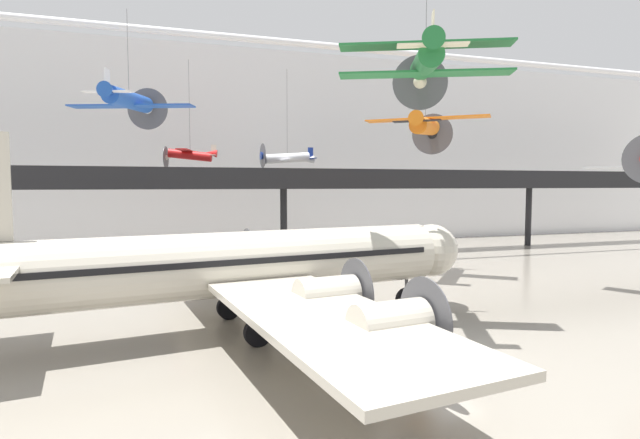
{
  "coord_description": "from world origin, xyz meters",
  "views": [
    {
      "loc": [
        -12.13,
        -18.69,
        7.39
      ],
      "look_at": [
        -3.48,
        7.79,
        5.41
      ],
      "focal_mm": 28.0,
      "sensor_mm": 36.0,
      "label": 1
    }
  ],
  "objects_px": {
    "suspended_plane_white_twin": "(287,158)",
    "suspended_plane_green_biplane": "(426,62)",
    "suspended_plane_orange_highwing": "(425,125)",
    "suspended_plane_blue_trainer": "(129,100)",
    "airliner_silver_main": "(234,265)",
    "suspended_plane_red_highwing": "(190,155)"
  },
  "relations": [
    {
      "from": "suspended_plane_blue_trainer",
      "to": "suspended_plane_green_biplane",
      "type": "xyz_separation_m",
      "value": [
        14.52,
        -15.17,
        0.26
      ]
    },
    {
      "from": "airliner_silver_main",
      "to": "suspended_plane_red_highwing",
      "type": "xyz_separation_m",
      "value": [
        -0.46,
        25.42,
        6.85
      ]
    },
    {
      "from": "suspended_plane_white_twin",
      "to": "suspended_plane_red_highwing",
      "type": "relative_size",
      "value": 0.98
    },
    {
      "from": "suspended_plane_blue_trainer",
      "to": "suspended_plane_green_biplane",
      "type": "height_order",
      "value": "suspended_plane_green_biplane"
    },
    {
      "from": "suspended_plane_orange_highwing",
      "to": "suspended_plane_green_biplane",
      "type": "height_order",
      "value": "suspended_plane_green_biplane"
    },
    {
      "from": "suspended_plane_white_twin",
      "to": "suspended_plane_orange_highwing",
      "type": "distance_m",
      "value": 17.42
    },
    {
      "from": "suspended_plane_blue_trainer",
      "to": "suspended_plane_orange_highwing",
      "type": "xyz_separation_m",
      "value": [
        21.87,
        -2.43,
        -1.2
      ]
    },
    {
      "from": "suspended_plane_red_highwing",
      "to": "suspended_plane_green_biplane",
      "type": "xyz_separation_m",
      "value": [
        9.71,
        -27.64,
        3.21
      ]
    },
    {
      "from": "suspended_plane_white_twin",
      "to": "suspended_plane_orange_highwing",
      "type": "relative_size",
      "value": 1.09
    },
    {
      "from": "suspended_plane_white_twin",
      "to": "airliner_silver_main",
      "type": "bearing_deg",
      "value": 68.18
    },
    {
      "from": "suspended_plane_blue_trainer",
      "to": "airliner_silver_main",
      "type": "bearing_deg",
      "value": -136.95
    },
    {
      "from": "suspended_plane_green_biplane",
      "to": "suspended_plane_orange_highwing",
      "type": "bearing_deg",
      "value": -5.39
    },
    {
      "from": "airliner_silver_main",
      "to": "suspended_plane_white_twin",
      "type": "xyz_separation_m",
      "value": [
        9.43,
        26.28,
        6.7
      ]
    },
    {
      "from": "airliner_silver_main",
      "to": "suspended_plane_white_twin",
      "type": "relative_size",
      "value": 3.09
    },
    {
      "from": "suspended_plane_red_highwing",
      "to": "suspended_plane_orange_highwing",
      "type": "bearing_deg",
      "value": 152.89
    },
    {
      "from": "suspended_plane_orange_highwing",
      "to": "suspended_plane_white_twin",
      "type": "bearing_deg",
      "value": 63.99
    },
    {
      "from": "suspended_plane_red_highwing",
      "to": "suspended_plane_green_biplane",
      "type": "height_order",
      "value": "suspended_plane_green_biplane"
    },
    {
      "from": "suspended_plane_white_twin",
      "to": "suspended_plane_green_biplane",
      "type": "relative_size",
      "value": 1.22
    },
    {
      "from": "suspended_plane_white_twin",
      "to": "suspended_plane_blue_trainer",
      "type": "xyz_separation_m",
      "value": [
        -14.7,
        -13.33,
        3.1
      ]
    },
    {
      "from": "airliner_silver_main",
      "to": "suspended_plane_red_highwing",
      "type": "height_order",
      "value": "suspended_plane_red_highwing"
    },
    {
      "from": "airliner_silver_main",
      "to": "suspended_plane_blue_trainer",
      "type": "relative_size",
      "value": 3.63
    },
    {
      "from": "suspended_plane_red_highwing",
      "to": "suspended_plane_green_biplane",
      "type": "relative_size",
      "value": 1.24
    }
  ]
}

